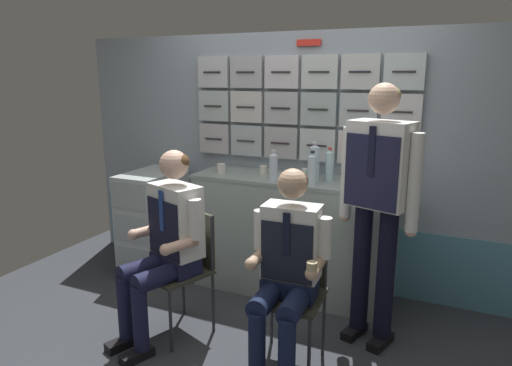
{
  "coord_description": "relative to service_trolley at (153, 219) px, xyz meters",
  "views": [
    {
      "loc": [
        1.34,
        -2.34,
        1.8
      ],
      "look_at": [
        0.05,
        0.5,
        1.07
      ],
      "focal_mm": 32.22,
      "sensor_mm": 36.0,
      "label": 1
    }
  ],
  "objects": [
    {
      "name": "crew_member_right",
      "position": [
        1.66,
        -0.91,
        0.2
      ],
      "size": [
        0.49,
        0.61,
        1.27
      ],
      "color": "black",
      "rests_on": "ground"
    },
    {
      "name": "folding_chair_left",
      "position": [
        0.84,
        -0.73,
        0.04
      ],
      "size": [
        0.52,
        0.52,
        0.87
      ],
      "color": "#2D2D33",
      "rests_on": "ground"
    },
    {
      "name": "coffee_cup_spare",
      "position": [
        0.7,
        0.05,
        0.53
      ],
      "size": [
        0.07,
        0.07,
        0.08
      ],
      "color": "silver",
      "rests_on": "galley_counter"
    },
    {
      "name": "galley_bulkhead",
      "position": [
        1.22,
        0.41,
        0.6
      ],
      "size": [
        4.2,
        0.14,
        2.15
      ],
      "color": "#919EAB",
      "rests_on": "ground"
    },
    {
      "name": "coffee_cup_white",
      "position": [
        1.97,
        0.12,
        0.52
      ],
      "size": [
        0.06,
        0.06,
        0.06
      ],
      "color": "navy",
      "rests_on": "galley_counter"
    },
    {
      "name": "crew_member_standing",
      "position": [
        2.08,
        -0.35,
        0.56
      ],
      "size": [
        0.53,
        0.35,
        1.76
      ],
      "color": "black",
      "rests_on": "ground"
    },
    {
      "name": "paper_cup_blue",
      "position": [
        1.41,
        0.16,
        0.53
      ],
      "size": [
        0.06,
        0.06,
        0.08
      ],
      "color": "white",
      "rests_on": "galley_counter"
    },
    {
      "name": "water_bottle_blue_cap",
      "position": [
        1.53,
        -0.02,
        0.61
      ],
      "size": [
        0.07,
        0.07,
        0.26
      ],
      "color": "silver",
      "rests_on": "galley_counter"
    },
    {
      "name": "water_bottle_clear",
      "position": [
        1.21,
        -0.03,
        0.6
      ],
      "size": [
        0.07,
        0.07,
        0.24
      ],
      "color": "silver",
      "rests_on": "galley_counter"
    },
    {
      "name": "ground",
      "position": [
        1.21,
        -0.96,
        -0.52
      ],
      "size": [
        4.8,
        4.8,
        0.04
      ],
      "primitive_type": "cube",
      "color": "#34373D"
    },
    {
      "name": "galley_counter",
      "position": [
        1.33,
        0.13,
        -0.01
      ],
      "size": [
        1.67,
        0.53,
        0.99
      ],
      "color": "#97A5A0",
      "rests_on": "ground"
    },
    {
      "name": "water_bottle_tall",
      "position": [
        1.61,
        0.14,
        0.61
      ],
      "size": [
        0.07,
        0.07,
        0.26
      ],
      "color": "silver",
      "rests_on": "galley_counter"
    },
    {
      "name": "folding_chair_right",
      "position": [
        1.65,
        -0.75,
        0.04
      ],
      "size": [
        0.42,
        0.42,
        0.87
      ],
      "color": "#2D2D33",
      "rests_on": "ground"
    },
    {
      "name": "water_bottle_short",
      "position": [
        1.51,
        0.09,
        0.63
      ],
      "size": [
        0.08,
        0.08,
        0.31
      ],
      "color": "silver",
      "rests_on": "galley_counter"
    },
    {
      "name": "service_trolley",
      "position": [
        0.0,
        0.0,
        0.0
      ],
      "size": [
        0.4,
        0.65,
        0.94
      ],
      "color": "black",
      "rests_on": "ground"
    },
    {
      "name": "espresso_cup_small",
      "position": [
        1.04,
        0.16,
        0.52
      ],
      "size": [
        0.06,
        0.06,
        0.07
      ],
      "color": "silver",
      "rests_on": "galley_counter"
    },
    {
      "name": "crew_member_left",
      "position": [
        0.78,
        -0.88,
        0.23
      ],
      "size": [
        0.56,
        0.7,
        1.32
      ],
      "color": "black",
      "rests_on": "ground"
    }
  ]
}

